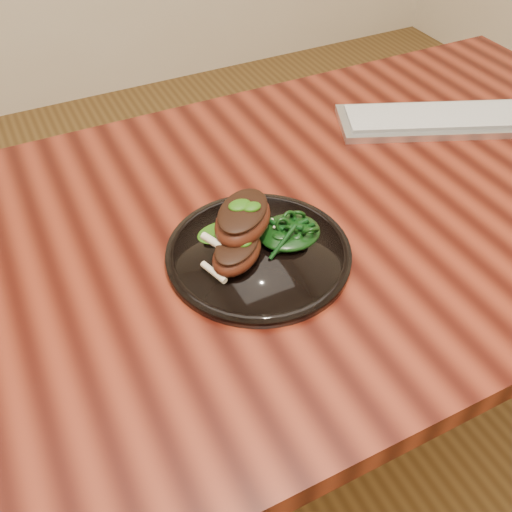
# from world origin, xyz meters

# --- Properties ---
(desk) EXTENTS (1.60, 0.80, 0.75)m
(desk) POSITION_xyz_m (0.00, 0.00, 0.67)
(desk) COLOR black
(desk) RESTS_ON ground
(plate) EXTENTS (0.27, 0.27, 0.02)m
(plate) POSITION_xyz_m (-0.06, -0.07, 0.76)
(plate) COLOR black
(plate) RESTS_ON desk
(lamb_chop_front) EXTENTS (0.11, 0.11, 0.04)m
(lamb_chop_front) POSITION_xyz_m (-0.10, -0.08, 0.79)
(lamb_chop_front) COLOR #481B0D
(lamb_chop_front) RESTS_ON plate
(lamb_chop_back) EXTENTS (0.13, 0.13, 0.05)m
(lamb_chop_back) POSITION_xyz_m (-0.07, -0.04, 0.81)
(lamb_chop_back) COLOR #481B0D
(lamb_chop_back) RESTS_ON plate
(herb_smear) EXTENTS (0.07, 0.05, 0.00)m
(herb_smear) POSITION_xyz_m (-0.09, -0.01, 0.77)
(herb_smear) COLOR #154307
(herb_smear) RESTS_ON plate
(greens_heap) EXTENTS (0.09, 0.09, 0.04)m
(greens_heap) POSITION_xyz_m (-0.01, -0.07, 0.78)
(greens_heap) COLOR black
(greens_heap) RESTS_ON plate
(keyboard) EXTENTS (0.43, 0.28, 0.02)m
(keyboard) POSITION_xyz_m (0.44, 0.11, 0.76)
(keyboard) COLOR silver
(keyboard) RESTS_ON desk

